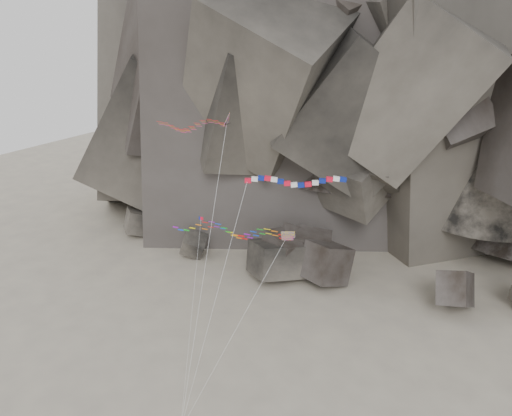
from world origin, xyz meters
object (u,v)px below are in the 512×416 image
at_px(banner_kite, 294,182).
at_px(parafoil_kite, 224,229).
at_px(delta_kite, 188,125).
at_px(pennant_kite, 197,261).

distance_m(banner_kite, parafoil_kite, 9.24).
bearing_deg(delta_kite, banner_kite, -12.31).
relative_size(banner_kite, parafoil_kite, 1.25).
distance_m(banner_kite, pennant_kite, 14.02).
xyz_separation_m(delta_kite, parafoil_kite, (6.74, -4.54, -10.35)).
distance_m(delta_kite, parafoil_kite, 13.16).
height_order(delta_kite, parafoil_kite, delta_kite).
bearing_deg(delta_kite, pennant_kite, -62.89).
bearing_deg(banner_kite, delta_kite, 153.36).
height_order(banner_kite, pennant_kite, banner_kite).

